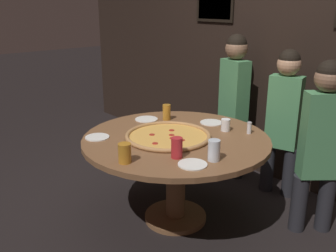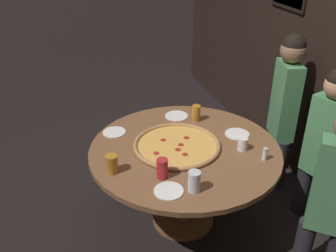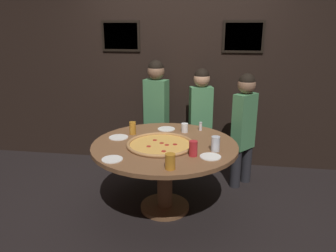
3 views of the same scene
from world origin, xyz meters
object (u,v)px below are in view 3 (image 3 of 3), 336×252
object	(u,v)px
drink_cup_far_left	(170,162)
drink_cup_front_edge	(133,128)
white_plate_right_side	(112,159)
white_plate_far_back	(119,137)
condiment_shaker	(201,126)
drink_cup_near_right	(216,144)
diner_side_left	(201,114)
diner_far_right	(244,124)
dining_table	(165,157)
drink_cup_beside_pizza	(185,128)
white_plate_beside_cup	(166,129)
diner_far_left	(156,109)
giant_pizza	(160,144)
drink_cup_centre_back	(193,149)
white_plate_left_side	(210,157)

from	to	relation	value
drink_cup_far_left	drink_cup_front_edge	distance (m)	1.00
drink_cup_far_left	white_plate_right_side	xyz separation A→B (m)	(-0.54, 0.12, -0.06)
white_plate_far_back	condiment_shaker	bearing A→B (deg)	24.54
white_plate_right_side	white_plate_far_back	world-z (taller)	same
drink_cup_near_right	drink_cup_front_edge	xyz separation A→B (m)	(-0.90, 0.37, -0.00)
drink_cup_near_right	white_plate_right_side	bearing A→B (deg)	-158.80
drink_cup_far_left	diner_side_left	bearing A→B (deg)	84.39
white_plate_right_side	diner_far_right	xyz separation A→B (m)	(1.23, 1.19, 0.03)
dining_table	drink_cup_beside_pizza	world-z (taller)	drink_cup_beside_pizza
white_plate_beside_cup	diner_side_left	distance (m)	0.68
drink_cup_beside_pizza	diner_far_left	xyz separation A→B (m)	(-0.44, 0.65, 0.04)
diner_far_left	drink_cup_near_right	bearing A→B (deg)	138.77
giant_pizza	drink_cup_centre_back	xyz separation A→B (m)	(0.34, -0.22, 0.06)
giant_pizza	drink_cup_centre_back	bearing A→B (deg)	-33.09
dining_table	giant_pizza	xyz separation A→B (m)	(-0.03, -0.06, 0.16)
white_plate_beside_cup	diner_far_right	xyz separation A→B (m)	(0.89, 0.23, 0.03)
drink_cup_front_edge	diner_far_right	xyz separation A→B (m)	(1.23, 0.46, -0.03)
drink_cup_near_right	drink_cup_beside_pizza	bearing A→B (deg)	123.17
drink_cup_beside_pizza	diner_far_right	world-z (taller)	diner_far_right
dining_table	white_plate_left_side	world-z (taller)	white_plate_left_side
giant_pizza	drink_cup_far_left	world-z (taller)	drink_cup_far_left
white_plate_beside_cup	diner_far_left	xyz separation A→B (m)	(-0.22, 0.58, 0.09)
drink_cup_near_right	white_plate_far_back	size ratio (longest dim) A/B	0.70
drink_cup_front_edge	drink_cup_near_right	bearing A→B (deg)	-22.41
giant_pizza	dining_table	bearing A→B (deg)	58.88
white_plate_right_side	white_plate_far_back	xyz separation A→B (m)	(-0.12, 0.59, 0.00)
dining_table	diner_far_left	size ratio (longest dim) A/B	1.01
white_plate_left_side	diner_far_right	distance (m)	1.06
dining_table	white_plate_left_side	size ratio (longest dim) A/B	7.61
dining_table	white_plate_right_side	distance (m)	0.64
drink_cup_front_edge	diner_side_left	bearing A→B (deg)	48.94
drink_cup_centre_back	giant_pizza	bearing A→B (deg)	146.91
white_plate_far_back	diner_far_left	bearing A→B (deg)	76.12
white_plate_far_back	diner_side_left	xyz separation A→B (m)	(0.82, 0.94, 0.04)
drink_cup_near_right	diner_far_left	xyz separation A→B (m)	(-0.79, 1.18, 0.02)
white_plate_far_back	diner_side_left	world-z (taller)	diner_side_left
drink_cup_front_edge	white_plate_beside_cup	size ratio (longest dim) A/B	0.70
drink_cup_far_left	drink_cup_front_edge	bearing A→B (deg)	122.63
drink_cup_centre_back	drink_cup_beside_pizza	size ratio (longest dim) A/B	1.44
drink_cup_near_right	diner_far_left	bearing A→B (deg)	123.81
dining_table	drink_cup_beside_pizza	xyz separation A→B (m)	(0.16, 0.41, 0.19)
drink_cup_near_right	white_plate_beside_cup	xyz separation A→B (m)	(-0.57, 0.60, -0.07)
drink_cup_centre_back	diner_side_left	bearing A→B (deg)	90.24
white_plate_beside_cup	diner_far_left	distance (m)	0.63
diner_far_right	diner_side_left	distance (m)	0.63
white_plate_left_side	diner_far_right	world-z (taller)	diner_far_right
drink_cup_front_edge	white_plate_far_back	world-z (taller)	drink_cup_front_edge
giant_pizza	drink_cup_near_right	world-z (taller)	drink_cup_near_right
drink_cup_front_edge	drink_cup_centre_back	bearing A→B (deg)	-36.77
drink_cup_near_right	white_plate_far_back	distance (m)	1.05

